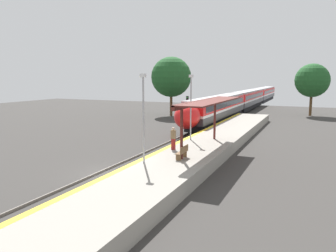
{
  "coord_description": "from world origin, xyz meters",
  "views": [
    {
      "loc": [
        12.17,
        -17.86,
        6.38
      ],
      "look_at": [
        0.59,
        8.04,
        2.17
      ],
      "focal_mm": 35.0,
      "sensor_mm": 36.0,
      "label": 1
    }
  ],
  "objects_px": {
    "lamppost_near": "(143,113)",
    "railway_signal": "(187,108)",
    "platform_bench": "(183,152)",
    "lamppost_mid": "(191,103)",
    "person_waiting": "(173,138)",
    "train": "(247,99)"
  },
  "relations": [
    {
      "from": "train",
      "to": "lamppost_near",
      "type": "bearing_deg",
      "value": -87.12
    },
    {
      "from": "platform_bench",
      "to": "person_waiting",
      "type": "height_order",
      "value": "person_waiting"
    },
    {
      "from": "person_waiting",
      "to": "lamppost_mid",
      "type": "relative_size",
      "value": 0.3
    },
    {
      "from": "person_waiting",
      "to": "railway_signal",
      "type": "relative_size",
      "value": 0.42
    },
    {
      "from": "platform_bench",
      "to": "person_waiting",
      "type": "xyz_separation_m",
      "value": [
        -1.7,
        2.39,
        0.43
      ]
    },
    {
      "from": "railway_signal",
      "to": "lamppost_mid",
      "type": "relative_size",
      "value": 0.72
    },
    {
      "from": "platform_bench",
      "to": "lamppost_mid",
      "type": "bearing_deg",
      "value": 105.81
    },
    {
      "from": "lamppost_near",
      "to": "lamppost_mid",
      "type": "bearing_deg",
      "value": 90.0
    },
    {
      "from": "train",
      "to": "platform_bench",
      "type": "bearing_deg",
      "value": -84.62
    },
    {
      "from": "railway_signal",
      "to": "lamppost_mid",
      "type": "height_order",
      "value": "lamppost_mid"
    },
    {
      "from": "train",
      "to": "person_waiting",
      "type": "relative_size",
      "value": 41.01
    },
    {
      "from": "train",
      "to": "railway_signal",
      "type": "distance_m",
      "value": 26.85
    },
    {
      "from": "lamppost_near",
      "to": "railway_signal",
      "type": "bearing_deg",
      "value": 103.35
    },
    {
      "from": "train",
      "to": "person_waiting",
      "type": "height_order",
      "value": "train"
    },
    {
      "from": "railway_signal",
      "to": "train",
      "type": "bearing_deg",
      "value": 84.49
    },
    {
      "from": "platform_bench",
      "to": "lamppost_near",
      "type": "xyz_separation_m",
      "value": [
        -1.91,
        -1.93,
        2.76
      ]
    },
    {
      "from": "train",
      "to": "railway_signal",
      "type": "bearing_deg",
      "value": -95.51
    },
    {
      "from": "person_waiting",
      "to": "railway_signal",
      "type": "bearing_deg",
      "value": 107.29
    },
    {
      "from": "train",
      "to": "railway_signal",
      "type": "height_order",
      "value": "railway_signal"
    },
    {
      "from": "person_waiting",
      "to": "lamppost_mid",
      "type": "bearing_deg",
      "value": 92.75
    },
    {
      "from": "person_waiting",
      "to": "lamppost_near",
      "type": "bearing_deg",
      "value": -92.77
    },
    {
      "from": "train",
      "to": "platform_bench",
      "type": "distance_m",
      "value": 45.97
    }
  ]
}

